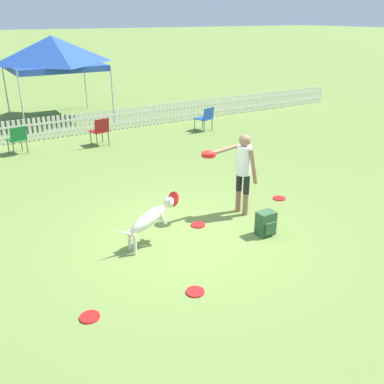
# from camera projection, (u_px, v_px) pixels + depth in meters

# --- Properties ---
(ground_plane) EXTENTS (240.00, 240.00, 0.00)m
(ground_plane) POSITION_uv_depth(u_px,v_px,m) (190.00, 232.00, 7.71)
(ground_plane) COLOR olive
(handler_person) EXTENTS (1.01, 0.56, 1.59)m
(handler_person) POSITION_uv_depth(u_px,v_px,m) (241.00, 165.00, 8.07)
(handler_person) COLOR #8C664C
(handler_person) RESTS_ON ground_plane
(leaping_dog) EXTENTS (1.22, 0.37, 0.86)m
(leaping_dog) POSITION_uv_depth(u_px,v_px,m) (151.00, 217.00, 7.08)
(leaping_dog) COLOR beige
(leaping_dog) RESTS_ON ground_plane
(frisbee_near_handler) EXTENTS (0.26, 0.26, 0.02)m
(frisbee_near_handler) POSITION_uv_depth(u_px,v_px,m) (90.00, 317.00, 5.53)
(frisbee_near_handler) COLOR red
(frisbee_near_handler) RESTS_ON ground_plane
(frisbee_near_dog) EXTENTS (0.26, 0.26, 0.02)m
(frisbee_near_dog) POSITION_uv_depth(u_px,v_px,m) (198.00, 225.00, 7.96)
(frisbee_near_dog) COLOR red
(frisbee_near_dog) RESTS_ON ground_plane
(frisbee_midfield) EXTENTS (0.26, 0.26, 0.02)m
(frisbee_midfield) POSITION_uv_depth(u_px,v_px,m) (279.00, 198.00, 9.11)
(frisbee_midfield) COLOR red
(frisbee_midfield) RESTS_ON ground_plane
(frisbee_far_scatter) EXTENTS (0.26, 0.26, 0.02)m
(frisbee_far_scatter) POSITION_uv_depth(u_px,v_px,m) (195.00, 292.00, 6.04)
(frisbee_far_scatter) COLOR red
(frisbee_far_scatter) RESTS_ON ground_plane
(backpack_on_grass) EXTENTS (0.32, 0.27, 0.44)m
(backpack_on_grass) POSITION_uv_depth(u_px,v_px,m) (266.00, 223.00, 7.56)
(backpack_on_grass) COLOR #2D5633
(backpack_on_grass) RESTS_ON ground_plane
(picket_fence) EXTENTS (22.59, 0.04, 0.72)m
(picket_fence) POSITION_uv_depth(u_px,v_px,m) (68.00, 125.00, 13.64)
(picket_fence) COLOR silver
(picket_fence) RESTS_ON ground_plane
(folding_chair_blue_left) EXTENTS (0.54, 0.56, 0.80)m
(folding_chair_blue_left) POSITION_uv_depth(u_px,v_px,m) (17.00, 138.00, 11.85)
(folding_chair_blue_left) COLOR #333338
(folding_chair_blue_left) RESTS_ON ground_plane
(folding_chair_center) EXTENTS (0.62, 0.63, 0.80)m
(folding_chair_center) POSITION_uv_depth(u_px,v_px,m) (206.00, 117.00, 14.26)
(folding_chair_center) COLOR #333338
(folding_chair_center) RESTS_ON ground_plane
(folding_chair_green_right) EXTENTS (0.52, 0.54, 0.83)m
(folding_chair_green_right) POSITION_uv_depth(u_px,v_px,m) (100.00, 129.00, 12.62)
(folding_chair_green_right) COLOR #333338
(folding_chair_green_right) RESTS_ON ground_plane
(canopy_tent_secondary) EXTENTS (3.12, 3.12, 2.96)m
(canopy_tent_secondary) POSITION_uv_depth(u_px,v_px,m) (53.00, 53.00, 15.10)
(canopy_tent_secondary) COLOR #B2B2B2
(canopy_tent_secondary) RESTS_ON ground_plane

